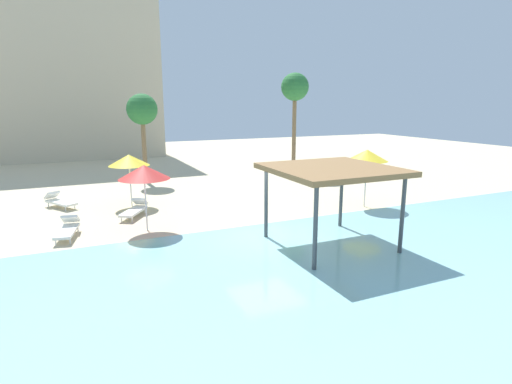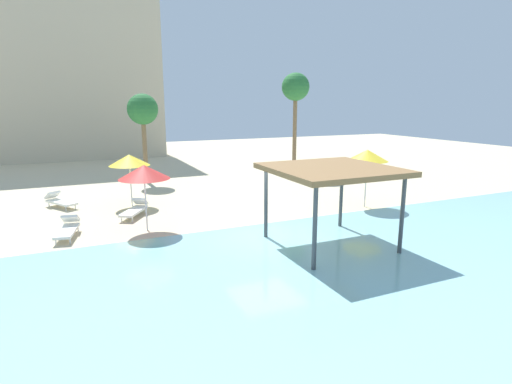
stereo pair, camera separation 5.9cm
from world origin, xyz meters
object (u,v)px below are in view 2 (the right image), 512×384
object	(u,v)px
beach_umbrella_yellow_0	(129,160)
lounge_chair_3	(135,209)
lounge_chair_1	(60,201)
palm_tree_0	(296,90)
shade_pavilion	(332,172)
lounge_chair_0	(68,228)
palm_tree_1	(143,111)
beach_umbrella_red_3	(144,172)
beach_umbrella_yellow_2	(367,155)

from	to	relation	value
beach_umbrella_yellow_0	lounge_chair_3	world-z (taller)	beach_umbrella_yellow_0
beach_umbrella_yellow_0	lounge_chair_1	bearing A→B (deg)	161.95
palm_tree_0	lounge_chair_3	bearing A→B (deg)	-150.17
shade_pavilion	lounge_chair_0	distance (m)	10.03
shade_pavilion	lounge_chair_1	xyz separation A→B (m)	(-8.84, 9.89, -2.31)
shade_pavilion	palm_tree_1	distance (m)	15.43
shade_pavilion	palm_tree_1	bearing A→B (deg)	104.71
lounge_chair_3	palm_tree_1	size ratio (longest dim) A/B	0.35
beach_umbrella_yellow_0	palm_tree_1	xyz separation A→B (m)	(1.70, 5.99, 2.21)
palm_tree_0	beach_umbrella_red_3	bearing A→B (deg)	-142.24
beach_umbrella_red_3	lounge_chair_3	world-z (taller)	beach_umbrella_red_3
beach_umbrella_yellow_0	shade_pavilion	bearing A→B (deg)	-57.66
palm_tree_0	palm_tree_1	xyz separation A→B (m)	(-10.14, 1.18, -1.38)
beach_umbrella_yellow_0	lounge_chair_1	distance (m)	3.93
shade_pavilion	lounge_chair_3	xyz separation A→B (m)	(-5.72, 6.78, -2.31)
beach_umbrella_red_3	lounge_chair_0	world-z (taller)	beach_umbrella_red_3
beach_umbrella_yellow_2	palm_tree_1	bearing A→B (deg)	128.45
shade_pavilion	beach_umbrella_yellow_0	bearing A→B (deg)	122.34
beach_umbrella_red_3	lounge_chair_0	bearing A→B (deg)	172.03
beach_umbrella_yellow_0	palm_tree_0	size ratio (longest dim) A/B	0.36
beach_umbrella_yellow_2	lounge_chair_3	bearing A→B (deg)	164.85
lounge_chair_0	shade_pavilion	bearing A→B (deg)	71.59
beach_umbrella_yellow_2	beach_umbrella_red_3	xyz separation A→B (m)	(-10.33, 0.53, -0.17)
shade_pavilion	beach_umbrella_yellow_2	bearing A→B (deg)	39.76
lounge_chair_0	lounge_chair_3	size ratio (longest dim) A/B	1.02
beach_umbrella_yellow_0	beach_umbrella_yellow_2	size ratio (longest dim) A/B	0.91
lounge_chair_3	palm_tree_1	bearing A→B (deg)	-161.39
shade_pavilion	lounge_chair_0	size ratio (longest dim) A/B	2.05
beach_umbrella_yellow_2	lounge_chair_1	size ratio (longest dim) A/B	1.45
palm_tree_1	lounge_chair_0	bearing A→B (deg)	-114.67
beach_umbrella_red_3	lounge_chair_0	xyz separation A→B (m)	(-2.87, 0.40, -2.01)
beach_umbrella_yellow_0	palm_tree_0	bearing A→B (deg)	22.10
lounge_chair_3	beach_umbrella_red_3	bearing A→B (deg)	34.74
lounge_chair_0	beach_umbrella_yellow_2	bearing A→B (deg)	97.52
beach_umbrella_red_3	palm_tree_1	size ratio (longest dim) A/B	0.47
palm_tree_0	lounge_chair_0	bearing A→B (deg)	-149.21
beach_umbrella_yellow_2	beach_umbrella_yellow_0	bearing A→B (deg)	154.70
beach_umbrella_yellow_2	beach_umbrella_red_3	distance (m)	10.34
shade_pavilion	beach_umbrella_yellow_2	world-z (taller)	shade_pavilion
lounge_chair_1	lounge_chair_0	bearing A→B (deg)	-27.59
shade_pavilion	lounge_chair_3	distance (m)	9.17
shade_pavilion	lounge_chair_3	size ratio (longest dim) A/B	2.10
beach_umbrella_yellow_0	beach_umbrella_yellow_2	distance (m)	11.43
lounge_chair_1	lounge_chair_3	size ratio (longest dim) A/B	1.00
palm_tree_1	lounge_chair_3	bearing A→B (deg)	-102.80
beach_umbrella_red_3	palm_tree_1	world-z (taller)	palm_tree_1
lounge_chair_1	beach_umbrella_yellow_2	bearing A→B (deg)	34.37
beach_umbrella_yellow_0	palm_tree_0	distance (m)	13.27
beach_umbrella_yellow_2	palm_tree_0	world-z (taller)	palm_tree_0
beach_umbrella_yellow_0	lounge_chair_3	distance (m)	2.82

